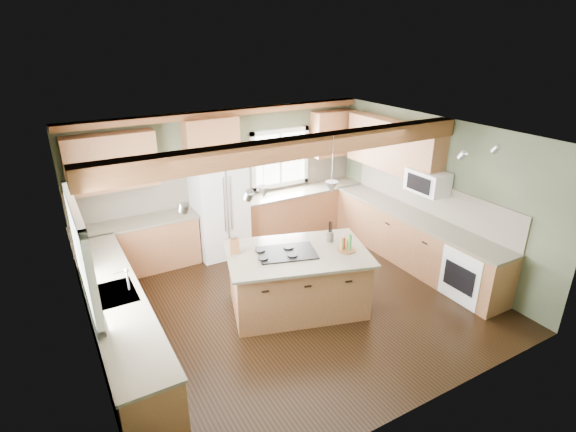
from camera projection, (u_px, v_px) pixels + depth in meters
floor at (292, 302)px, 6.94m from camera, size 5.60×5.60×0.00m
ceiling at (293, 136)px, 5.94m from camera, size 5.60×5.60×0.00m
wall_back at (226, 179)px, 8.45m from camera, size 5.60×0.00×5.60m
wall_left at (83, 274)px, 5.16m from camera, size 0.00×5.00×5.00m
wall_right at (433, 193)px, 7.72m from camera, size 0.00×5.00×5.00m
ceiling_beam at (298, 147)px, 5.89m from camera, size 5.55×0.26×0.26m
soffit_trim at (224, 113)px, 7.89m from camera, size 5.55×0.20×0.10m
backsplash_back at (226, 184)px, 8.47m from camera, size 5.58×0.03×0.58m
backsplash_right at (429, 197)px, 7.79m from camera, size 0.03×3.70×0.58m
base_cab_back_left at (138, 247)px, 7.72m from camera, size 2.02×0.60×0.88m
counter_back_left at (135, 223)px, 7.54m from camera, size 2.06×0.64×0.04m
base_cab_back_right at (301, 212)px, 9.22m from camera, size 2.62×0.60×0.88m
counter_back_right at (301, 190)px, 9.04m from camera, size 2.66×0.64×0.04m
base_cab_left at (120, 326)px, 5.67m from camera, size 0.60×3.70×0.88m
counter_left at (114, 295)px, 5.49m from camera, size 0.64×3.74×0.04m
base_cab_right at (413, 240)px, 7.96m from camera, size 0.60×3.70×0.88m
counter_right at (415, 217)px, 7.78m from camera, size 0.64×3.74×0.04m
upper_cab_back_left at (111, 162)px, 7.14m from camera, size 1.40×0.35×0.90m
upper_cab_over_fridge at (211, 138)px, 7.84m from camera, size 0.96×0.35×0.70m
upper_cab_right at (393, 146)px, 8.12m from camera, size 0.35×2.20×0.90m
upper_cab_back_corner at (333, 133)px, 9.11m from camera, size 0.90×0.35×0.90m
window_left at (80, 253)px, 5.11m from camera, size 0.04×1.60×1.05m
window_back at (280, 158)px, 8.86m from camera, size 1.10×0.04×1.00m
sink at (114, 294)px, 5.49m from camera, size 0.50×0.65×0.03m
faucet at (128, 280)px, 5.52m from camera, size 0.02×0.02×0.28m
dishwasher at (145, 393)px, 4.64m from camera, size 0.60×0.60×0.84m
oven at (473, 273)px, 6.92m from camera, size 0.60×0.72×0.84m
microwave at (428, 182)px, 7.49m from camera, size 0.40×0.70×0.38m
pendant_left at (264, 192)px, 6.03m from camera, size 0.18×0.18×0.16m
pendant_right at (332, 187)px, 6.22m from camera, size 0.18×0.18×0.16m
refrigerator at (220, 208)px, 8.16m from camera, size 0.90×0.74×1.80m
island at (297, 281)px, 6.68m from camera, size 2.17×1.68×0.88m
island_top at (298, 253)px, 6.50m from camera, size 2.32×1.84×0.04m
cooktop at (287, 253)px, 6.46m from camera, size 0.95×0.77×0.02m
knife_block at (235, 246)px, 6.43m from camera, size 0.16×0.14×0.22m
utensil_crock at (330, 237)px, 6.81m from camera, size 0.15×0.15×0.15m
bottle_tray at (347, 243)px, 6.50m from camera, size 0.28×0.28×0.25m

